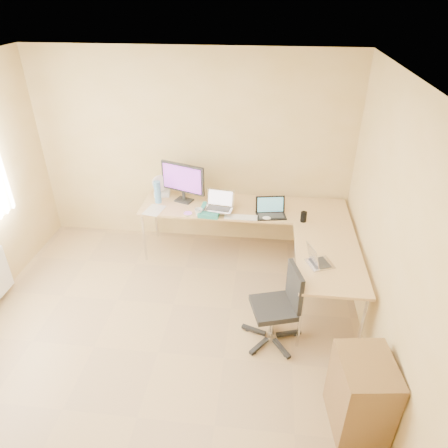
# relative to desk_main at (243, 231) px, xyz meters

# --- Properties ---
(floor) EXTENTS (4.50, 4.50, 0.00)m
(floor) POSITION_rel_desk_main_xyz_m (-0.72, -1.85, -0.36)
(floor) COLOR #A48558
(floor) RESTS_ON ground
(ceiling) EXTENTS (4.50, 4.50, 0.00)m
(ceiling) POSITION_rel_desk_main_xyz_m (-0.72, -1.85, 2.24)
(ceiling) COLOR white
(ceiling) RESTS_ON ground
(wall_back) EXTENTS (4.50, 0.00, 4.50)m
(wall_back) POSITION_rel_desk_main_xyz_m (-0.72, 0.40, 0.93)
(wall_back) COLOR tan
(wall_back) RESTS_ON ground
(wall_right) EXTENTS (0.00, 4.50, 4.50)m
(wall_right) POSITION_rel_desk_main_xyz_m (1.38, -1.85, 0.93)
(wall_right) COLOR tan
(wall_right) RESTS_ON ground
(desk_main) EXTENTS (2.65, 0.70, 0.73)m
(desk_main) POSITION_rel_desk_main_xyz_m (0.00, 0.00, 0.00)
(desk_main) COLOR tan
(desk_main) RESTS_ON ground
(desk_return) EXTENTS (0.70, 1.30, 0.73)m
(desk_return) POSITION_rel_desk_main_xyz_m (0.98, -1.00, 0.00)
(desk_return) COLOR tan
(desk_return) RESTS_ON ground
(monitor) EXTENTS (0.65, 0.40, 0.53)m
(monitor) POSITION_rel_desk_main_xyz_m (-0.80, 0.07, 0.63)
(monitor) COLOR black
(monitor) RESTS_ON desk_main
(book_stack) EXTENTS (0.27, 0.36, 0.06)m
(book_stack) POSITION_rel_desk_main_xyz_m (-0.41, -0.20, 0.39)
(book_stack) COLOR #247B73
(book_stack) RESTS_ON desk_main
(laptop_center) EXTENTS (0.38, 0.32, 0.23)m
(laptop_center) POSITION_rel_desk_main_xyz_m (-0.30, -0.21, 0.53)
(laptop_center) COLOR #B4B4B4
(laptop_center) RESTS_ON desk_main
(laptop_black) EXTENTS (0.40, 0.33, 0.23)m
(laptop_black) POSITION_rel_desk_main_xyz_m (0.35, -0.21, 0.48)
(laptop_black) COLOR black
(laptop_black) RESTS_ON desk_main
(keyboard) EXTENTS (0.41, 0.11, 0.02)m
(keyboard) POSITION_rel_desk_main_xyz_m (-0.02, -0.30, 0.37)
(keyboard) COLOR silver
(keyboard) RESTS_ON desk_main
(mouse) EXTENTS (0.12, 0.10, 0.04)m
(mouse) POSITION_rel_desk_main_xyz_m (0.30, -0.30, 0.38)
(mouse) COLOR white
(mouse) RESTS_ON desk_main
(mug) EXTENTS (0.13, 0.13, 0.10)m
(mug) POSITION_rel_desk_main_xyz_m (-0.54, -0.30, 0.41)
(mug) COLOR silver
(mug) RESTS_ON desk_main
(cd_stack) EXTENTS (0.10, 0.10, 0.03)m
(cd_stack) POSITION_rel_desk_main_xyz_m (-0.68, -0.30, 0.38)
(cd_stack) COLOR white
(cd_stack) RESTS_ON desk_main
(water_bottle) EXTENTS (0.10, 0.10, 0.30)m
(water_bottle) POSITION_rel_desk_main_xyz_m (-1.13, -0.01, 0.51)
(water_bottle) COLOR #5997CA
(water_bottle) RESTS_ON desk_main
(papers) EXTENTS (0.26, 0.33, 0.01)m
(papers) POSITION_rel_desk_main_xyz_m (-1.13, -0.23, 0.37)
(papers) COLOR silver
(papers) RESTS_ON desk_main
(white_box) EXTENTS (0.22, 0.17, 0.07)m
(white_box) POSITION_rel_desk_main_xyz_m (-1.13, 0.20, 0.40)
(white_box) COLOR silver
(white_box) RESTS_ON desk_main
(desk_fan) EXTENTS (0.29, 0.29, 0.28)m
(desk_fan) POSITION_rel_desk_main_xyz_m (-1.13, 0.20, 0.51)
(desk_fan) COLOR beige
(desk_fan) RESTS_ON desk_main
(black_cup) EXTENTS (0.08, 0.08, 0.13)m
(black_cup) POSITION_rel_desk_main_xyz_m (0.74, -0.30, 0.43)
(black_cup) COLOR black
(black_cup) RESTS_ON desk_main
(laptop_return) EXTENTS (0.35, 0.32, 0.19)m
(laptop_return) POSITION_rel_desk_main_xyz_m (0.86, -1.16, 0.46)
(laptop_return) COLOR silver
(laptop_return) RESTS_ON desk_return
(office_chair) EXTENTS (0.66, 0.66, 0.88)m
(office_chair) POSITION_rel_desk_main_xyz_m (0.41, -1.53, 0.14)
(office_chair) COLOR black
(office_chair) RESTS_ON ground
(cabinet) EXTENTS (0.48, 0.57, 0.72)m
(cabinet) POSITION_rel_desk_main_xyz_m (1.13, -2.40, -0.01)
(cabinet) COLOR brown
(cabinet) RESTS_ON ground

